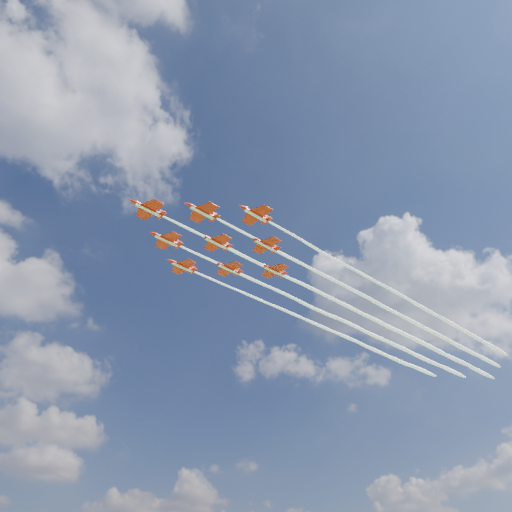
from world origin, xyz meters
name	(u,v)px	position (x,y,z in m)	size (l,w,h in m)	color
jet_lead	(337,301)	(50.57, 13.53, 86.13)	(142.69, 29.13, 2.46)	red
jet_row2_port	(377,303)	(62.13, 7.64, 86.13)	(142.69, 29.13, 2.46)	red
jet_row2_starb	(339,319)	(59.44, 23.00, 86.13)	(142.69, 29.13, 2.46)	red
jet_row3_port	(417,304)	(73.69, 1.74, 86.13)	(142.69, 29.13, 2.46)	red
jet_row3_centre	(377,321)	(71.00, 17.11, 86.13)	(142.69, 29.13, 2.46)	red
jet_row3_starb	(342,335)	(68.30, 32.47, 86.13)	(142.69, 29.13, 2.46)	red
jet_row4_port	(414,322)	(82.56, 11.22, 86.13)	(142.69, 29.13, 2.46)	red
jet_row4_starb	(377,337)	(79.86, 26.58, 86.13)	(142.69, 29.13, 2.46)	red
jet_tail	(412,338)	(91.42, 20.69, 86.13)	(142.69, 29.13, 2.46)	red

